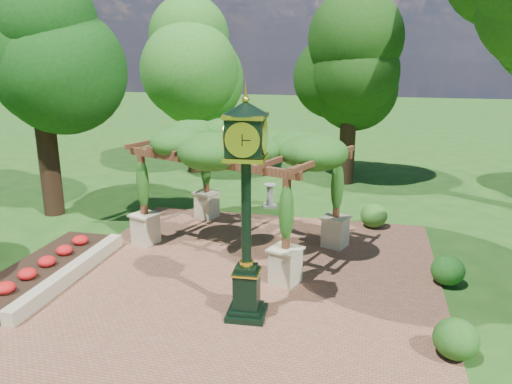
# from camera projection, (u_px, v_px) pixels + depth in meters

# --- Properties ---
(ground) EXTENTS (120.00, 120.00, 0.00)m
(ground) POSITION_uv_depth(u_px,v_px,m) (232.00, 308.00, 11.88)
(ground) COLOR #1E4714
(ground) RESTS_ON ground
(brick_plaza) EXTENTS (10.00, 12.00, 0.04)m
(brick_plaza) POSITION_uv_depth(u_px,v_px,m) (243.00, 289.00, 12.81)
(brick_plaza) COLOR brown
(brick_plaza) RESTS_ON ground
(border_wall) EXTENTS (0.35, 5.00, 0.40)m
(border_wall) POSITION_uv_depth(u_px,v_px,m) (71.00, 273.00, 13.29)
(border_wall) COLOR #C6B793
(border_wall) RESTS_ON ground
(flower_bed) EXTENTS (1.50, 5.00, 0.36)m
(flower_bed) POSITION_uv_depth(u_px,v_px,m) (42.00, 271.00, 13.49)
(flower_bed) COLOR red
(flower_bed) RESTS_ON ground
(pedestal_clock) EXTENTS (1.04, 1.04, 4.99)m
(pedestal_clock) POSITION_uv_depth(u_px,v_px,m) (246.00, 193.00, 10.68)
(pedestal_clock) COLOR black
(pedestal_clock) RESTS_ON brick_plaza
(pergola) EXTENTS (6.84, 5.52, 3.73)m
(pergola) POSITION_uv_depth(u_px,v_px,m) (239.00, 150.00, 14.90)
(pergola) COLOR beige
(pergola) RESTS_ON brick_plaza
(sundial) EXTENTS (0.60, 0.60, 0.92)m
(sundial) POSITION_uv_depth(u_px,v_px,m) (270.00, 197.00, 19.57)
(sundial) COLOR gray
(sundial) RESTS_ON ground
(shrub_front) EXTENTS (1.16, 1.16, 0.81)m
(shrub_front) POSITION_uv_depth(u_px,v_px,m) (456.00, 339.00, 9.83)
(shrub_front) COLOR #205117
(shrub_front) RESTS_ON brick_plaza
(shrub_mid) EXTENTS (0.95, 0.95, 0.77)m
(shrub_mid) POSITION_uv_depth(u_px,v_px,m) (448.00, 270.00, 12.94)
(shrub_mid) COLOR #1C5217
(shrub_mid) RESTS_ON brick_plaza
(shrub_back) EXTENTS (1.13, 1.13, 0.82)m
(shrub_back) POSITION_uv_depth(u_px,v_px,m) (374.00, 216.00, 17.17)
(shrub_back) COLOR #2C611C
(shrub_back) RESTS_ON brick_plaza
(tree_west_near) EXTENTS (4.11, 4.11, 9.13)m
(tree_west_near) POSITION_uv_depth(u_px,v_px,m) (35.00, 41.00, 17.14)
(tree_west_near) COLOR #301C13
(tree_west_near) RESTS_ON ground
(tree_west_far) EXTENTS (4.26, 4.26, 8.49)m
(tree_west_far) POSITION_uv_depth(u_px,v_px,m) (192.00, 53.00, 23.87)
(tree_west_far) COLOR #312213
(tree_west_far) RESTS_ON ground
(tree_north) EXTENTS (4.20, 4.20, 7.77)m
(tree_north) POSITION_uv_depth(u_px,v_px,m) (351.00, 65.00, 21.81)
(tree_north) COLOR #321F14
(tree_north) RESTS_ON ground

